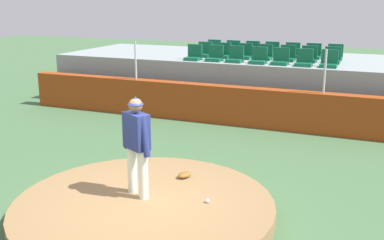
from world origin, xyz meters
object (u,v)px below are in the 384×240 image
at_px(stadium_chair_2, 235,57).
at_px(stadium_chair_17, 272,52).
at_px(stadium_chair_15, 233,50).
at_px(stadium_chair_19, 313,54).
at_px(stadium_chair_3, 259,58).
at_px(stadium_chair_16, 252,51).
at_px(stadium_chair_20, 335,55).
at_px(stadium_chair_14, 213,50).
at_px(baseball, 207,201).
at_px(stadium_chair_0, 194,55).
at_px(stadium_chair_9, 244,54).
at_px(stadium_chair_18, 292,53).
at_px(pitcher, 137,139).
at_px(fielding_glove, 184,175).
at_px(stadium_chair_4, 280,59).
at_px(stadium_chair_13, 332,58).
at_px(stadium_chair_7, 204,52).
at_px(stadium_chair_12, 309,57).
at_px(stadium_chair_11, 287,56).
at_px(stadium_chair_10, 264,55).
at_px(stadium_chair_5, 304,61).
at_px(stadium_chair_1, 215,56).
at_px(stadium_chair_6, 329,62).
at_px(stadium_chair_8, 223,53).

distance_m(stadium_chair_2, stadium_chair_17, 1.95).
xyz_separation_m(stadium_chair_15, stadium_chair_19, (2.78, 0.01, 0.00)).
bearing_deg(stadium_chair_3, stadium_chair_16, -69.00).
height_order(stadium_chair_19, stadium_chair_20, same).
bearing_deg(stadium_chair_14, baseball, 109.36).
xyz_separation_m(stadium_chair_0, stadium_chair_19, (3.51, 1.83, 0.00)).
relative_size(stadium_chair_9, stadium_chair_18, 1.00).
distance_m(pitcher, baseball, 1.59).
height_order(fielding_glove, stadium_chair_9, stadium_chair_9).
relative_size(stadium_chair_4, stadium_chair_19, 1.00).
xyz_separation_m(stadium_chair_14, stadium_chair_16, (1.42, 0.01, 0.00)).
xyz_separation_m(stadium_chair_9, stadium_chair_20, (2.79, 0.89, 0.00)).
xyz_separation_m(baseball, stadium_chair_15, (-2.41, 8.89, 1.52)).
bearing_deg(stadium_chair_19, stadium_chair_18, 0.12).
bearing_deg(stadium_chair_13, stadium_chair_7, -0.37).
xyz_separation_m(stadium_chair_0, stadium_chair_17, (2.12, 1.85, 0.00)).
bearing_deg(stadium_chair_9, stadium_chair_15, -52.14).
distance_m(stadium_chair_12, stadium_chair_13, 0.71).
relative_size(stadium_chair_3, stadium_chair_4, 1.00).
bearing_deg(stadium_chair_2, stadium_chair_11, -148.84).
bearing_deg(stadium_chair_12, stadium_chair_10, -0.05).
relative_size(fielding_glove, stadium_chair_12, 0.60).
height_order(fielding_glove, stadium_chair_13, stadium_chair_13).
distance_m(fielding_glove, stadium_chair_15, 8.30).
relative_size(stadium_chair_5, stadium_chair_14, 1.00).
xyz_separation_m(stadium_chair_14, stadium_chair_17, (2.10, 0.02, 0.00)).
relative_size(stadium_chair_1, stadium_chair_15, 1.00).
xyz_separation_m(stadium_chair_2, stadium_chair_6, (2.84, -0.00, 0.00)).
relative_size(stadium_chair_14, stadium_chair_19, 1.00).
distance_m(pitcher, stadium_chair_18, 9.12).
bearing_deg(stadium_chair_20, stadium_chair_2, 32.48).
relative_size(fielding_glove, stadium_chair_7, 0.60).
xyz_separation_m(stadium_chair_7, stadium_chair_8, (0.69, -0.04, 0.00)).
relative_size(stadium_chair_2, stadium_chair_13, 1.00).
height_order(stadium_chair_1, stadium_chair_14, same).
xyz_separation_m(stadium_chair_18, stadium_chair_19, (0.69, 0.00, 0.00)).
bearing_deg(stadium_chair_15, stadium_chair_9, 127.86).
relative_size(stadium_chair_0, stadium_chair_8, 1.00).
height_order(stadium_chair_5, stadium_chair_19, same).
bearing_deg(stadium_chair_10, stadium_chair_3, 93.01).
distance_m(stadium_chair_0, stadium_chair_9, 1.70).
distance_m(stadium_chair_10, stadium_chair_18, 1.14).
bearing_deg(stadium_chair_4, stadium_chair_13, -148.32).
height_order(stadium_chair_6, stadium_chair_7, same).
bearing_deg(stadium_chair_14, stadium_chair_17, -179.53).
xyz_separation_m(baseball, stadium_chair_12, (0.37, 8.02, 1.52)).
distance_m(baseball, stadium_chair_15, 9.33).
distance_m(stadium_chair_4, stadium_chair_7, 2.94).
bearing_deg(stadium_chair_20, stadium_chair_3, 41.66).
height_order(pitcher, stadium_chair_11, stadium_chair_11).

